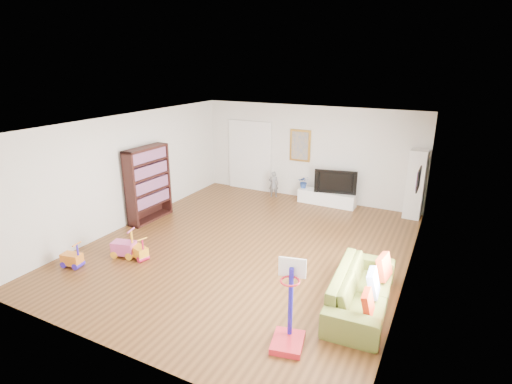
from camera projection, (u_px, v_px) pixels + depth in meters
The scene contains 25 objects.
floor at pixel (248, 247), 8.74m from camera, with size 6.50×7.50×0.00m, color brown.
ceiling at pixel (247, 123), 7.89m from camera, with size 6.50×7.50×0.00m, color white.
wall_back at pixel (309, 153), 11.49m from camera, with size 6.50×0.00×2.70m, color silver.
wall_front at pixel (110, 267), 5.14m from camera, with size 6.50×0.00×2.70m, color silver.
wall_left at pixel (130, 170), 9.71m from camera, with size 0.00×7.50×2.70m, color silver.
wall_right at pixel (412, 214), 6.92m from camera, with size 0.00×7.50×2.70m, color white.
navy_accent at pixel (423, 168), 7.95m from camera, with size 0.01×3.20×1.70m, color black.
olive_wainscot at pixel (415, 230), 8.38m from camera, with size 0.01×3.20×1.00m, color brown.
doorway at pixel (250, 157), 12.37m from camera, with size 1.45×0.06×2.10m, color white.
painting_back at pixel (300, 146), 11.50m from camera, with size 0.62×0.06×0.92m, color gold.
artwork_right at pixel (419, 179), 8.24m from camera, with size 0.04×0.56×0.46m, color #7F3F8C.
media_console at pixel (327, 198), 11.27m from camera, with size 1.62×0.41×0.38m, color white.
tall_cabinet at pixel (415, 184), 10.12m from camera, with size 0.42×0.42×1.79m, color white.
bookshelf at pixel (148, 184), 9.98m from camera, with size 0.34×1.29×1.88m, color black.
sofa at pixel (362, 290), 6.52m from camera, with size 2.18×0.85×0.64m, color olive.
basketball_hoop at pixel (289, 306), 5.51m from camera, with size 0.45×0.54×1.30m, color red.
ride_on_yellow at pixel (139, 248), 8.13m from camera, with size 0.38×0.23×0.50m, color #FFA41C.
ride_on_orange at pixel (71, 255), 7.83m from camera, with size 0.39×0.24×0.52m, color orange.
ride_on_pink at pixel (123, 243), 8.21m from camera, with size 0.47×0.29×0.62m, color #D04F97.
child at pixel (274, 184), 11.84m from camera, with size 0.29×0.19×0.78m, color slate.
tv at pixel (336, 181), 11.05m from camera, with size 1.15×0.15×0.66m, color black.
vase_plant at pixel (304, 182), 11.49m from camera, with size 0.32×0.28×0.36m, color navy.
pillow_left at pixel (368, 303), 5.84m from camera, with size 0.09×0.35×0.35m, color red.
pillow_center at pixel (373, 283), 6.37m from camera, with size 0.11×0.41×0.41m, color white.
pillow_right at pixel (384, 267), 6.87m from camera, with size 0.11×0.41×0.41m, color #C03B1D.
Camera 1 is at (3.75, -6.98, 3.88)m, focal length 28.00 mm.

